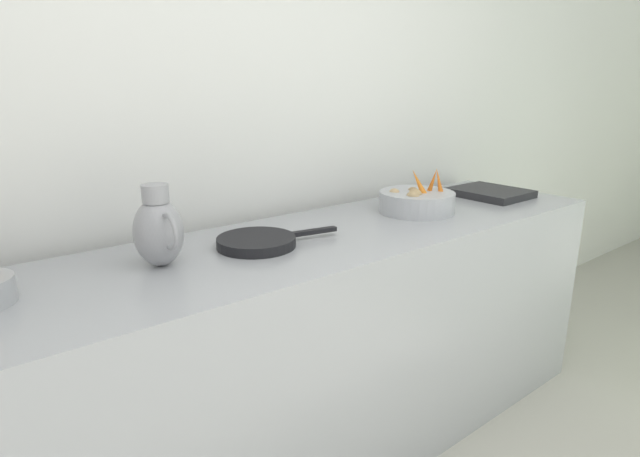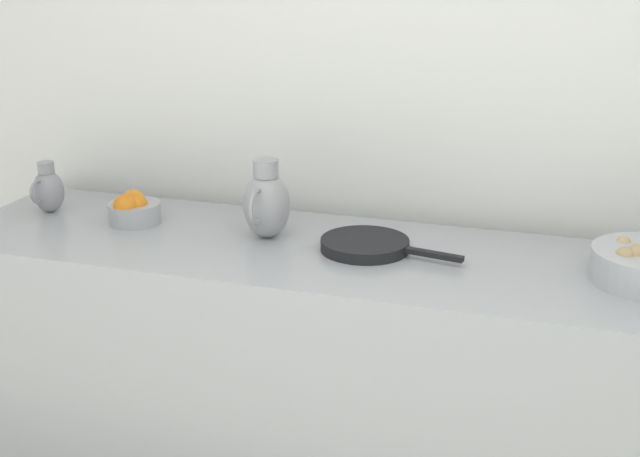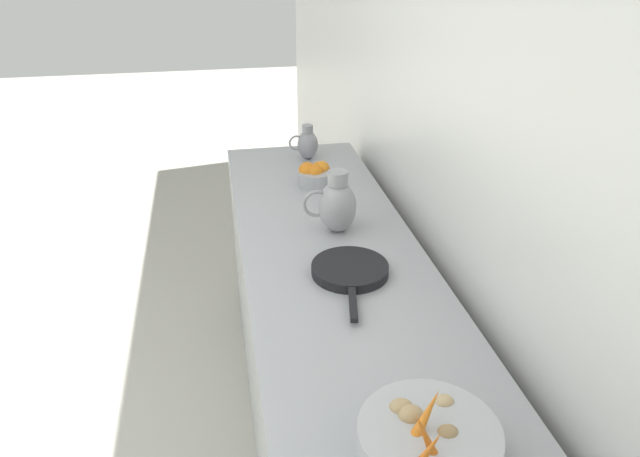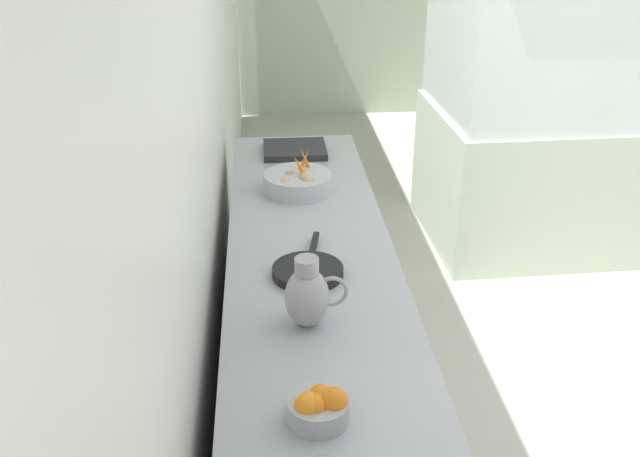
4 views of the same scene
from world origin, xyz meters
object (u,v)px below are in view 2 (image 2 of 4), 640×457
orange_bowl (133,209)px  metal_pitcher_tall (266,203)px  metal_pitcher_short (48,190)px  skillet_on_counter (366,245)px

orange_bowl → metal_pitcher_tall: bearing=89.8°
orange_bowl → metal_pitcher_tall: 0.48m
metal_pitcher_short → skillet_on_counter: metal_pitcher_short is taller
metal_pitcher_short → skillet_on_counter: 1.16m
metal_pitcher_tall → metal_pitcher_short: 0.82m
orange_bowl → skillet_on_counter: (0.02, 0.81, -0.03)m
orange_bowl → metal_pitcher_tall: metal_pitcher_tall is taller
orange_bowl → skillet_on_counter: orange_bowl is taller
metal_pitcher_tall → metal_pitcher_short: (-0.02, -0.82, -0.03)m
orange_bowl → metal_pitcher_short: (-0.02, -0.34, 0.03)m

